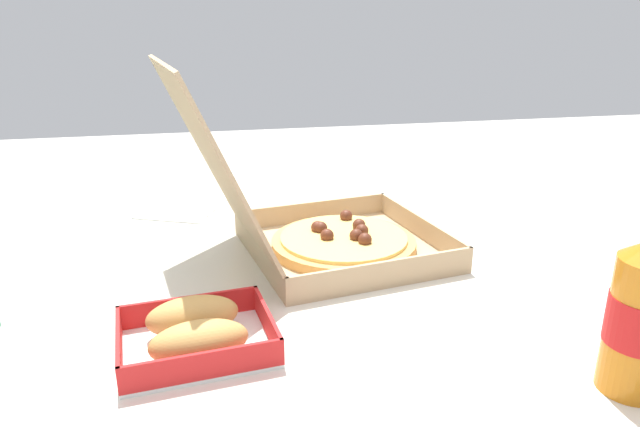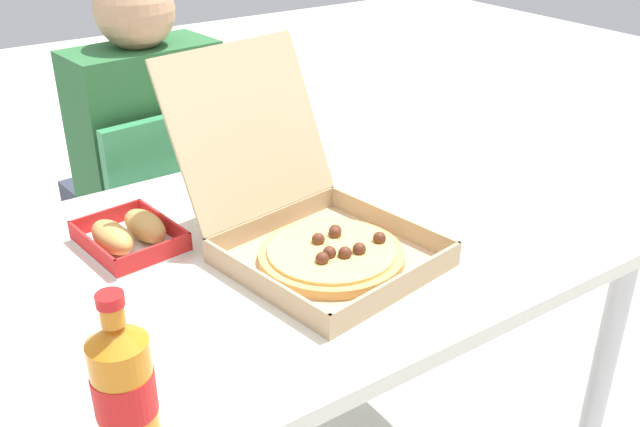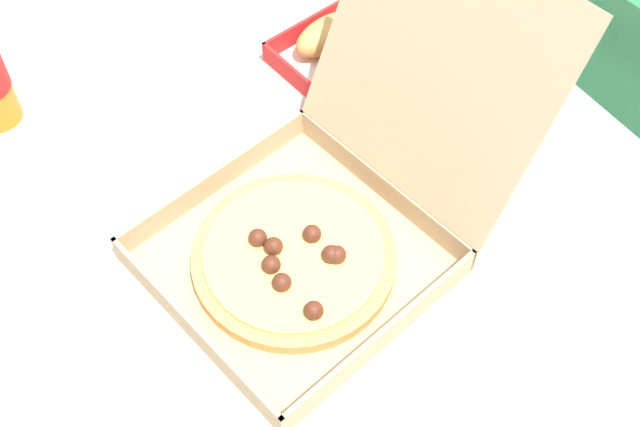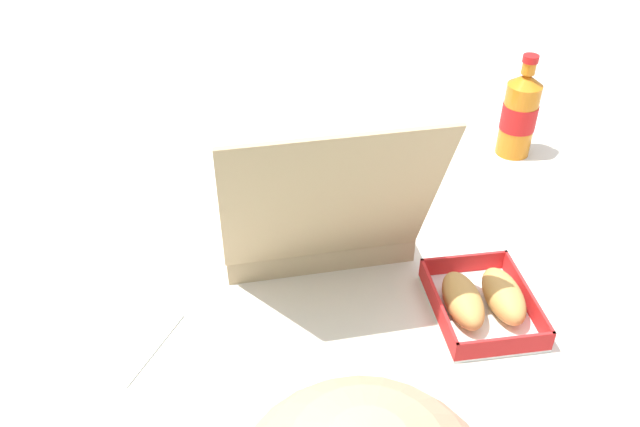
# 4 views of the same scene
# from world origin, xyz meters

# --- Properties ---
(dining_table) EXTENTS (1.34, 0.81, 0.73)m
(dining_table) POSITION_xyz_m (0.00, 0.00, 0.65)
(dining_table) COLOR silver
(dining_table) RESTS_ON ground_plane
(pizza_box_open) EXTENTS (0.39, 0.50, 0.34)m
(pizza_box_open) POSITION_xyz_m (0.03, -0.07, 0.78)
(pizza_box_open) COLOR tan
(pizza_box_open) RESTS_ON dining_table
(bread_side_box) EXTENTS (0.17, 0.21, 0.06)m
(bread_side_box) POSITION_xyz_m (-0.24, 0.14, 0.76)
(bread_side_box) COLOR white
(bread_side_box) RESTS_ON dining_table
(paper_menu) EXTENTS (0.25, 0.22, 0.00)m
(paper_menu) POSITION_xyz_m (0.36, 0.16, 0.74)
(paper_menu) COLOR white
(paper_menu) RESTS_ON dining_table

